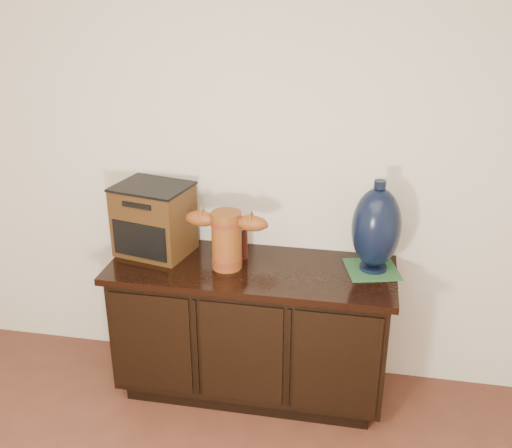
% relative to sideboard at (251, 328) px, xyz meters
% --- Properties ---
extents(sideboard, '(1.46, 0.56, 0.75)m').
position_rel_sideboard_xyz_m(sideboard, '(0.00, 0.00, 0.00)').
color(sideboard, black).
rests_on(sideboard, ground).
extents(terracotta_vessel, '(0.42, 0.16, 0.30)m').
position_rel_sideboard_xyz_m(terracotta_vessel, '(-0.12, -0.02, 0.54)').
color(terracotta_vessel, brown).
rests_on(terracotta_vessel, sideboard).
extents(tv_radio, '(0.43, 0.37, 0.37)m').
position_rel_sideboard_xyz_m(tv_radio, '(-0.54, 0.08, 0.56)').
color(tv_radio, '#402710').
rests_on(tv_radio, sideboard).
extents(green_mat, '(0.31, 0.31, 0.01)m').
position_rel_sideboard_xyz_m(green_mat, '(0.60, 0.08, 0.37)').
color(green_mat, '#285A30').
rests_on(green_mat, sideboard).
extents(lamp_base, '(0.29, 0.29, 0.47)m').
position_rel_sideboard_xyz_m(lamp_base, '(0.61, 0.08, 0.60)').
color(lamp_base, black).
rests_on(lamp_base, green_mat).
extents(spray_can, '(0.07, 0.07, 0.20)m').
position_rel_sideboard_xyz_m(spray_can, '(-0.07, 0.10, 0.46)').
color(spray_can, '#4E150D').
rests_on(spray_can, sideboard).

